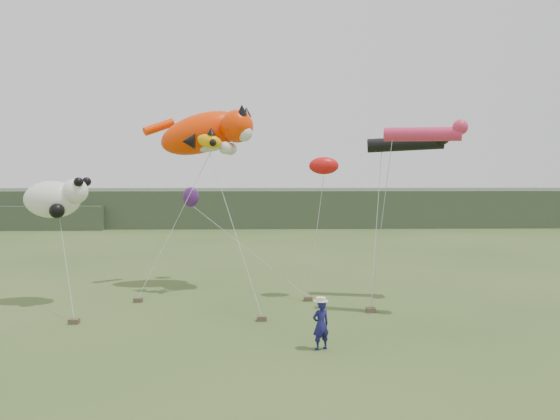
{
  "coord_description": "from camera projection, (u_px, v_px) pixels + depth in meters",
  "views": [
    {
      "loc": [
        -0.63,
        -17.91,
        5.98
      ],
      "look_at": [
        -0.09,
        3.0,
        4.53
      ],
      "focal_mm": 35.0,
      "sensor_mm": 36.0,
      "label": 1
    }
  ],
  "objects": [
    {
      "name": "ground",
      "position": [
        285.0,
        351.0,
        18.3
      ],
      "size": [
        120.0,
        120.0,
        0.0
      ],
      "primitive_type": "plane",
      "color": "#385123",
      "rests_on": "ground"
    },
    {
      "name": "panda_kite",
      "position": [
        56.0,
        198.0,
        24.61
      ],
      "size": [
        2.98,
        1.93,
        1.85
      ],
      "color": "white",
      "rests_on": "ground"
    },
    {
      "name": "sandbag_anchors",
      "position": [
        232.0,
        309.0,
        23.45
      ],
      "size": [
        12.45,
        3.91,
        0.2
      ],
      "color": "brown",
      "rests_on": "ground"
    },
    {
      "name": "festival_attendant",
      "position": [
        321.0,
        325.0,
        18.36
      ],
      "size": [
        0.73,
        0.62,
        1.69
      ],
      "primitive_type": "imported",
      "rotation": [
        0.0,
        0.0,
        3.56
      ],
      "color": "#171655",
      "rests_on": "ground"
    },
    {
      "name": "headland",
      "position": [
        245.0,
        208.0,
        62.65
      ],
      "size": [
        90.0,
        13.0,
        4.0
      ],
      "color": "#2D3D28",
      "rests_on": "ground"
    },
    {
      "name": "fish_kite",
      "position": [
        202.0,
        141.0,
        26.39
      ],
      "size": [
        2.03,
        1.36,
        1.1
      ],
      "color": "#F8A607",
      "rests_on": "ground"
    },
    {
      "name": "cat_kite",
      "position": [
        210.0,
        132.0,
        28.01
      ],
      "size": [
        5.9,
        3.15,
        3.16
      ],
      "color": "#FF3500",
      "rests_on": "ground"
    },
    {
      "name": "misc_kites",
      "position": [
        267.0,
        179.0,
        27.49
      ],
      "size": [
        8.08,
        5.34,
        2.65
      ],
      "color": "red",
      "rests_on": "ground"
    },
    {
      "name": "tube_kites",
      "position": [
        419.0,
        139.0,
        24.32
      ],
      "size": [
        3.73,
        4.47,
        1.22
      ],
      "color": "black",
      "rests_on": "ground"
    }
  ]
}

